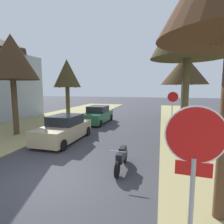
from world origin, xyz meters
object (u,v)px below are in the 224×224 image
Objects in this scene: street_tree_right_mid_a at (189,25)px; street_tree_left_mid_a at (12,58)px; stop_sign_far at (173,102)px; parked_sedan_green at (97,115)px; parked_motorcycle at (122,157)px; parked_sedan_tan at (64,129)px; street_tree_right_mid_b at (185,70)px; stop_sign_near at (194,165)px; street_tree_left_mid_b at (67,74)px.

street_tree_left_mid_a is (-11.04, -1.08, -1.51)m from street_tree_right_mid_a.
street_tree_left_mid_a is (-10.53, -4.26, 3.08)m from stop_sign_far.
street_tree_right_mid_a is 1.96× the size of parked_sedan_green.
street_tree_left_mid_a is at bearing 157.06° from parked_motorcycle.
parked_sedan_tan is at bearing -167.86° from street_tree_right_mid_a.
parked_sedan_tan is (-6.57, -4.70, -1.44)m from stop_sign_far.
street_tree_left_mid_a reaches higher than parked_sedan_green.
street_tree_right_mid_b is 1.42× the size of parked_sedan_green.
street_tree_right_mid_b reaches higher than parked_sedan_tan.
street_tree_right_mid_a is (0.88, 8.92, 4.55)m from stop_sign_near.
street_tree_right_mid_b reaches higher than street_tree_left_mid_b.
street_tree_right_mid_a is at bearing 12.14° from parked_sedan_tan.
street_tree_left_mid_b reaches higher than parked_sedan_tan.
stop_sign_near is 0.49× the size of street_tree_left_mid_b.
parked_sedan_tan is (3.77, -7.52, -3.94)m from street_tree_left_mid_b.
street_tree_right_mid_a reaches higher than stop_sign_near.
stop_sign_near is 12.10m from stop_sign_far.
stop_sign_near is 16.68m from street_tree_right_mid_b.
stop_sign_near reaches higher than parked_sedan_green.
parked_sedan_green is 10.11m from parked_motorcycle.
street_tree_right_mid_a is at bearing -28.94° from street_tree_left_mid_b.
stop_sign_far is 0.47× the size of street_tree_right_mid_b.
street_tree_left_mid_a reaches higher than street_tree_left_mid_b.
street_tree_right_mid_b is 0.93× the size of street_tree_left_mid_a.
parked_sedan_tan is 5.25m from parked_motorcycle.
stop_sign_far is 6.87m from parked_sedan_green.
street_tree_left_mid_b is 5.64m from parked_sedan_green.
stop_sign_far is (0.37, 12.10, -0.04)m from stop_sign_near.
parked_motorcycle is (8.04, -10.56, -4.18)m from street_tree_left_mid_b.
parked_sedan_tan is at bearing -144.40° from stop_sign_far.
street_tree_left_mid_b is at bearing 159.61° from parked_sedan_green.
street_tree_right_mid_b is 13.29m from parked_motorcycle.
stop_sign_near is at bearing -95.54° from street_tree_right_mid_b.
street_tree_right_mid_b is 9.29m from parked_sedan_green.
parked_sedan_tan is at bearing -6.29° from street_tree_left_mid_a.
parked_sedan_tan is at bearing -90.03° from parked_sedan_green.
street_tree_left_mid_b is 9.29m from parked_sedan_tan.
street_tree_right_mid_b is at bearing 49.11° from parked_sedan_tan.
parked_motorcycle is (4.26, -9.16, -0.24)m from parked_sedan_green.
parked_sedan_green is at bearing 89.97° from parked_sedan_tan.
street_tree_left_mid_a is (-11.75, -8.55, 0.34)m from street_tree_right_mid_b.
street_tree_left_mid_b is 1.39× the size of parked_sedan_green.
street_tree_left_mid_a reaches higher than stop_sign_near.
street_tree_right_mid_a is 1.41× the size of street_tree_left_mid_b.
stop_sign_far is 5.23m from street_tree_right_mid_b.
parked_sedan_green is 2.15× the size of parked_motorcycle.
parked_motorcycle is (4.27, -3.05, -0.24)m from parked_sedan_tan.
stop_sign_far reaches higher than parked_sedan_green.
street_tree_right_mid_a reaches higher than parked_sedan_tan.
parked_motorcycle is at bearing -121.56° from street_tree_right_mid_a.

